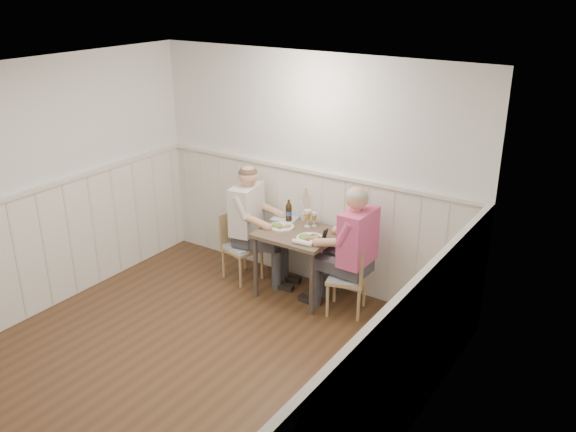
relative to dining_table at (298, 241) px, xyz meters
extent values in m
plane|color=#472D1C|center=(-0.09, -1.84, -0.64)|extent=(4.50, 4.50, 0.00)
cube|color=white|center=(-0.09, 0.41, 0.66)|extent=(4.00, 0.04, 2.60)
cube|color=white|center=(-2.09, -1.84, 0.66)|extent=(0.04, 4.50, 2.60)
cube|color=white|center=(1.91, -1.84, 0.66)|extent=(0.04, 4.50, 2.60)
cube|color=white|center=(-0.09, -1.84, 1.95)|extent=(4.00, 4.50, 0.02)
cube|color=silver|center=(-0.09, 0.39, 0.01)|extent=(3.98, 0.03, 1.30)
cube|color=silver|center=(-2.08, -1.84, 0.01)|extent=(0.03, 4.48, 1.30)
cube|color=silver|center=(1.89, -1.84, 0.01)|extent=(0.03, 4.48, 1.30)
cube|color=silver|center=(-0.09, 0.38, 0.68)|extent=(3.98, 0.06, 0.04)
cube|color=silver|center=(-2.06, -1.84, 0.68)|extent=(0.06, 4.48, 0.04)
cube|color=silver|center=(1.88, -1.84, 0.68)|extent=(0.06, 4.48, 0.04)
cube|color=brown|center=(0.00, 0.00, 0.09)|extent=(0.82, 0.70, 0.04)
cylinder|color=#3F3833|center=(-0.36, -0.30, -0.29)|extent=(0.05, 0.05, 0.71)
cylinder|color=#3F3833|center=(-0.36, 0.30, -0.29)|extent=(0.05, 0.05, 0.71)
cylinder|color=#3F3833|center=(0.36, -0.30, -0.29)|extent=(0.05, 0.05, 0.71)
cylinder|color=#3F3833|center=(0.36, 0.30, -0.29)|extent=(0.05, 0.05, 0.71)
cube|color=#9D825D|center=(0.63, -0.05, -0.25)|extent=(0.47, 0.47, 0.04)
cube|color=#6D90C7|center=(0.63, -0.05, -0.22)|extent=(0.42, 0.42, 0.03)
cube|color=#9D825D|center=(0.79, 0.00, -0.04)|extent=(0.13, 0.37, 0.40)
cylinder|color=#9D825D|center=(0.83, -0.16, -0.46)|extent=(0.03, 0.03, 0.37)
cylinder|color=#9D825D|center=(0.52, -0.25, -0.46)|extent=(0.03, 0.03, 0.37)
cylinder|color=#9D825D|center=(0.74, 0.16, -0.46)|extent=(0.03, 0.03, 0.37)
cylinder|color=#9D825D|center=(0.43, 0.06, -0.46)|extent=(0.03, 0.03, 0.37)
cube|color=#9D825D|center=(-0.74, -0.04, -0.26)|extent=(0.46, 0.46, 0.04)
cube|color=#6D90C7|center=(-0.74, -0.04, -0.23)|extent=(0.41, 0.41, 0.03)
cube|color=#9D825D|center=(-0.90, 0.00, -0.05)|extent=(0.12, 0.37, 0.39)
cylinder|color=#9D825D|center=(-0.85, 0.15, -0.46)|extent=(0.03, 0.03, 0.36)
cylinder|color=#9D825D|center=(-0.54, 0.07, -0.46)|extent=(0.03, 0.03, 0.36)
cylinder|color=#9D825D|center=(-0.93, -0.16, -0.46)|extent=(0.03, 0.03, 0.36)
cylinder|color=#9D825D|center=(-0.62, -0.24, -0.46)|extent=(0.03, 0.03, 0.36)
cube|color=#3F3F47|center=(0.70, -0.02, -0.41)|extent=(0.46, 0.42, 0.46)
cube|color=#3F3F47|center=(0.50, -0.01, -0.12)|extent=(0.44, 0.38, 0.13)
cube|color=#E34D99|center=(0.70, -0.02, 0.23)|extent=(0.26, 0.46, 0.57)
sphere|color=tan|center=(0.70, -0.02, 0.64)|extent=(0.23, 0.23, 0.23)
sphere|color=#A5A5A0|center=(0.70, -0.02, 0.67)|extent=(0.22, 0.22, 0.22)
cube|color=black|center=(0.33, -0.01, 0.23)|extent=(0.02, 0.07, 0.13)
cube|color=#3F3F47|center=(-0.68, 0.02, -0.41)|extent=(0.51, 0.47, 0.46)
cube|color=#3F3F47|center=(-0.48, 0.05, -0.12)|extent=(0.48, 0.43, 0.13)
cube|color=white|center=(-0.68, 0.02, 0.22)|extent=(0.31, 0.48, 0.56)
sphere|color=tan|center=(-0.68, 0.02, 0.62)|extent=(0.22, 0.22, 0.22)
sphere|color=#4C3828|center=(-0.68, 0.02, 0.65)|extent=(0.21, 0.21, 0.21)
cylinder|color=white|center=(0.21, -0.10, 0.12)|extent=(0.29, 0.29, 0.02)
ellipsoid|color=#3F722D|center=(0.16, -0.13, 0.16)|extent=(0.14, 0.12, 0.05)
sphere|color=tan|center=(0.27, -0.09, 0.15)|extent=(0.04, 0.04, 0.04)
cube|color=brown|center=(0.23, -0.03, 0.13)|extent=(0.09, 0.05, 0.01)
cylinder|color=white|center=(0.29, -0.03, 0.14)|extent=(0.06, 0.06, 0.03)
cylinder|color=white|center=(-0.21, 0.00, 0.12)|extent=(0.27, 0.27, 0.02)
ellipsoid|color=#3F722D|center=(-0.25, -0.03, 0.15)|extent=(0.13, 0.11, 0.05)
sphere|color=tan|center=(-0.15, 0.01, 0.14)|extent=(0.04, 0.04, 0.04)
cylinder|color=silver|center=(0.06, 0.23, 0.11)|extent=(0.06, 0.06, 0.01)
cylinder|color=silver|center=(0.06, 0.23, 0.15)|extent=(0.01, 0.01, 0.07)
cone|color=#BE872C|center=(0.06, 0.23, 0.21)|extent=(0.06, 0.06, 0.06)
cylinder|color=silver|center=(0.06, 0.23, 0.26)|extent=(0.06, 0.06, 0.03)
cylinder|color=silver|center=(0.01, 0.18, 0.11)|extent=(0.07, 0.07, 0.01)
cylinder|color=silver|center=(0.01, 0.18, 0.16)|extent=(0.01, 0.01, 0.09)
cone|color=#BE872C|center=(0.01, 0.18, 0.23)|extent=(0.08, 0.08, 0.08)
cylinder|color=silver|center=(0.01, 0.18, 0.29)|extent=(0.08, 0.08, 0.03)
cylinder|color=black|center=(-0.25, 0.20, 0.20)|extent=(0.07, 0.07, 0.18)
cone|color=black|center=(-0.25, 0.20, 0.31)|extent=(0.07, 0.07, 0.04)
cylinder|color=black|center=(-0.25, 0.20, 0.35)|extent=(0.03, 0.03, 0.03)
cylinder|color=#2F4395|center=(-0.25, 0.20, 0.21)|extent=(0.07, 0.07, 0.05)
cylinder|color=white|center=(0.22, -0.26, 0.13)|extent=(0.22, 0.07, 0.05)
cylinder|color=silver|center=(-0.13, 0.31, 0.15)|extent=(0.05, 0.05, 0.09)
cylinder|color=#CDB280|center=(-0.13, 0.31, 0.30)|extent=(0.03, 0.03, 0.28)
cone|color=#CDB280|center=(-0.13, 0.31, 0.47)|extent=(0.04, 0.04, 0.10)
cube|color=#6D90C7|center=(-0.34, 0.24, 0.11)|extent=(0.31, 0.27, 0.01)
camera|label=1|loc=(3.22, -5.08, 2.69)|focal=38.00mm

